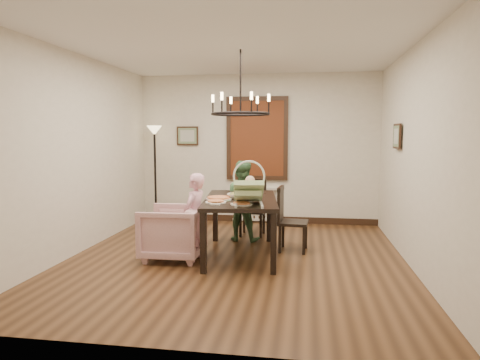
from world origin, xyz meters
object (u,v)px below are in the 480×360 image
(chair_right, at_px, (293,219))
(armchair, at_px, (173,232))
(elderly_woman, at_px, (195,224))
(seated_man, at_px, (241,207))
(dining_table, at_px, (241,204))
(drinking_glass, at_px, (248,193))
(baby_bouncer, at_px, (248,190))
(chair_far, at_px, (252,208))
(floor_lamp, at_px, (155,176))

(chair_right, relative_size, armchair, 1.18)
(elderly_woman, bearing_deg, seated_man, 171.39)
(dining_table, relative_size, seated_man, 1.73)
(elderly_woman, xyz_separation_m, seated_man, (0.45, 1.17, 0.04))
(armchair, distance_m, seated_man, 1.39)
(dining_table, xyz_separation_m, drinking_glass, (0.10, 0.03, 0.16))
(baby_bouncer, distance_m, drinking_glass, 0.58)
(baby_bouncer, bearing_deg, chair_far, 86.31)
(drinking_glass, height_order, floor_lamp, floor_lamp)
(seated_man, xyz_separation_m, baby_bouncer, (0.30, -1.40, 0.47))
(elderly_woman, distance_m, drinking_glass, 0.85)
(floor_lamp, bearing_deg, drinking_glass, -43.56)
(dining_table, height_order, chair_far, chair_far)
(armchair, bearing_deg, chair_far, 147.92)
(seated_man, bearing_deg, baby_bouncer, 109.81)
(dining_table, relative_size, elderly_woman, 1.88)
(elderly_woman, relative_size, floor_lamp, 0.54)
(drinking_glass, bearing_deg, floor_lamp, 136.44)
(chair_right, bearing_deg, baby_bouncer, 153.74)
(baby_bouncer, bearing_deg, armchair, 157.64)
(elderly_woman, xyz_separation_m, floor_lamp, (-1.37, 2.28, 0.42))
(dining_table, distance_m, chair_right, 0.83)
(armchair, distance_m, baby_bouncer, 1.26)
(chair_far, relative_size, drinking_glass, 6.24)
(seated_man, bearing_deg, dining_table, 105.54)
(armchair, relative_size, baby_bouncer, 1.37)
(elderly_woman, height_order, baby_bouncer, baby_bouncer)
(chair_right, height_order, floor_lamp, floor_lamp)
(chair_far, height_order, floor_lamp, floor_lamp)
(dining_table, bearing_deg, seated_man, 90.99)
(chair_right, relative_size, seated_man, 0.89)
(chair_right, relative_size, floor_lamp, 0.52)
(armchair, height_order, seated_man, seated_man)
(drinking_glass, bearing_deg, chair_right, 28.12)
(floor_lamp, bearing_deg, elderly_woman, -58.99)
(chair_far, relative_size, floor_lamp, 0.52)
(seated_man, relative_size, floor_lamp, 0.58)
(chair_right, bearing_deg, seated_man, 63.25)
(seated_man, distance_m, baby_bouncer, 1.51)
(dining_table, distance_m, armchair, 1.00)
(floor_lamp, bearing_deg, baby_bouncer, -49.78)
(seated_man, xyz_separation_m, drinking_glass, (0.22, -0.83, 0.35))
(elderly_woman, height_order, seated_man, seated_man)
(baby_bouncer, bearing_deg, dining_table, 99.46)
(chair_right, height_order, seated_man, seated_man)
(chair_far, relative_size, baby_bouncer, 1.60)
(seated_man, distance_m, floor_lamp, 2.16)
(armchair, xyz_separation_m, floor_lamp, (-1.05, 2.26, 0.54))
(dining_table, xyz_separation_m, elderly_woman, (-0.57, -0.31, -0.23))
(chair_right, relative_size, drinking_glass, 6.28)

